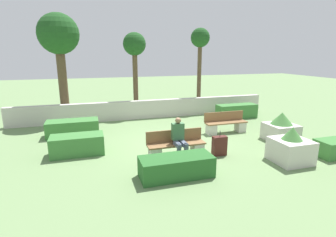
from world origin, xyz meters
TOP-DOWN VIEW (x-y plane):
  - ground_plane at (0.00, 0.00)m, footprint 60.00×60.00m
  - perimeter_wall at (0.00, 4.44)m, footprint 13.35×0.30m
  - bench_front at (-0.31, -1.11)m, footprint 1.91×0.48m
  - bench_left_side at (2.60, 0.88)m, footprint 1.84×0.48m
  - person_seated_man at (-0.27, -1.26)m, footprint 0.38×0.64m
  - hedge_block_near_left at (-3.63, 2.36)m, footprint 2.05×0.87m
  - hedge_block_near_right at (-3.39, 0.09)m, footprint 1.71×0.81m
  - hedge_block_mid_left at (-0.76, -2.45)m, footprint 2.00×0.81m
  - hedge_block_mid_right at (4.47, 3.08)m, footprint 2.12×0.72m
  - hedge_block_far_left at (4.72, -2.58)m, footprint 1.26×0.73m
  - planter_corner_left at (4.10, -0.70)m, footprint 1.07×1.07m
  - planter_corner_right at (2.95, -2.53)m, footprint 1.06×1.06m
  - suitcase at (1.10, -1.39)m, footprint 0.47×0.23m
  - tree_leftmost at (-4.09, 5.31)m, footprint 1.94×1.94m
  - tree_center_left at (-0.40, 5.56)m, footprint 1.21×1.21m
  - tree_center_right at (3.44, 5.72)m, footprint 1.09×1.09m

SIDE VIEW (x-z plane):
  - ground_plane at x=0.00m, z-range 0.00..0.00m
  - hedge_block_far_left at x=4.72m, z-range 0.00..0.56m
  - hedge_block_mid_left at x=-0.76m, z-range 0.00..0.58m
  - hedge_block_near_left at x=-3.63m, z-range 0.00..0.64m
  - suitcase at x=1.10m, z-range -0.10..0.75m
  - hedge_block_near_right at x=-3.39m, z-range 0.00..0.66m
  - bench_left_side at x=2.60m, z-range -0.10..0.77m
  - bench_front at x=-0.31m, z-range -0.09..0.78m
  - hedge_block_mid_right at x=4.47m, z-range 0.00..0.72m
  - planter_corner_right at x=2.95m, z-range -0.11..1.01m
  - perimeter_wall at x=0.00m, z-range 0.00..0.94m
  - planter_corner_left at x=4.10m, z-range -0.07..1.05m
  - person_seated_man at x=-0.27m, z-range 0.07..1.40m
  - tree_center_left at x=-0.40m, z-range 1.34..5.75m
  - tree_center_right at x=3.44m, z-range 1.49..6.24m
  - tree_leftmost at x=-4.09m, z-range 1.42..6.61m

